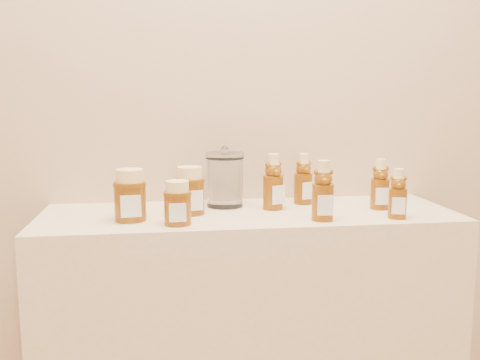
{
  "coord_description": "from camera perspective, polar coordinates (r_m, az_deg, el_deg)",
  "views": [
    {
      "loc": [
        -0.24,
        0.05,
        1.23
      ],
      "look_at": [
        -0.03,
        1.52,
        1.0
      ],
      "focal_mm": 40.0,
      "sensor_mm": 36.0,
      "label": 1
    }
  ],
  "objects": [
    {
      "name": "wall_back",
      "position": [
        1.72,
        -0.07,
        12.8
      ],
      "size": [
        3.5,
        0.02,
        2.7
      ],
      "primitive_type": "cube",
      "color": "tan",
      "rests_on": "ground"
    },
    {
      "name": "display_table",
      "position": [
        1.71,
        0.92,
        -18.32
      ],
      "size": [
        1.2,
        0.4,
        0.9
      ],
      "primitive_type": "cube",
      "color": "beige",
      "rests_on": "ground"
    },
    {
      "name": "bear_bottle_back_left",
      "position": [
        1.59,
        3.55,
        0.22
      ],
      "size": [
        0.08,
        0.08,
        0.19
      ],
      "primitive_type": null,
      "rotation": [
        0.0,
        0.0,
        0.36
      ],
      "color": "#613107",
      "rests_on": "display_table"
    },
    {
      "name": "bear_bottle_back_mid",
      "position": [
        1.68,
        6.77,
        0.49
      ],
      "size": [
        0.08,
        0.08,
        0.18
      ],
      "primitive_type": null,
      "rotation": [
        0.0,
        0.0,
        0.3
      ],
      "color": "#613107",
      "rests_on": "display_table"
    },
    {
      "name": "bear_bottle_back_right",
      "position": [
        1.64,
        14.73,
        -0.09
      ],
      "size": [
        0.06,
        0.06,
        0.17
      ],
      "primitive_type": null,
      "rotation": [
        0.0,
        0.0,
        -0.12
      ],
      "color": "#613107",
      "rests_on": "display_table"
    },
    {
      "name": "bear_bottle_front_left",
      "position": [
        1.46,
        8.85,
        -0.7
      ],
      "size": [
        0.07,
        0.07,
        0.19
      ],
      "primitive_type": null,
      "rotation": [
        0.0,
        0.0,
        -0.06
      ],
      "color": "#613107",
      "rests_on": "display_table"
    },
    {
      "name": "bear_bottle_front_right",
      "position": [
        1.53,
        16.5,
        -1.07
      ],
      "size": [
        0.07,
        0.07,
        0.16
      ],
      "primitive_type": null,
      "rotation": [
        0.0,
        0.0,
        -0.31
      ],
      "color": "#613107",
      "rests_on": "display_table"
    },
    {
      "name": "honey_jar_left",
      "position": [
        1.47,
        -11.66,
        -1.58
      ],
      "size": [
        0.1,
        0.1,
        0.14
      ],
      "primitive_type": null,
      "rotation": [
        0.0,
        0.0,
        0.1
      ],
      "color": "#613107",
      "rests_on": "display_table"
    },
    {
      "name": "honey_jar_back",
      "position": [
        1.53,
        -5.39,
        -1.12
      ],
      "size": [
        0.11,
        0.11,
        0.14
      ],
      "primitive_type": null,
      "rotation": [
        0.0,
        0.0,
        0.25
      ],
      "color": "#613107",
      "rests_on": "display_table"
    },
    {
      "name": "honey_jar_front",
      "position": [
        1.41,
        -6.68,
        -2.43
      ],
      "size": [
        0.08,
        0.08,
        0.12
      ],
      "primitive_type": null,
      "rotation": [
        0.0,
        0.0,
        -0.03
      ],
      "color": "#613107",
      "rests_on": "display_table"
    },
    {
      "name": "glass_canister",
      "position": [
        1.62,
        -1.62,
        0.3
      ],
      "size": [
        0.14,
        0.14,
        0.18
      ],
      "primitive_type": null,
      "rotation": [
        0.0,
        0.0,
        0.18
      ],
      "color": "white",
      "rests_on": "display_table"
    }
  ]
}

